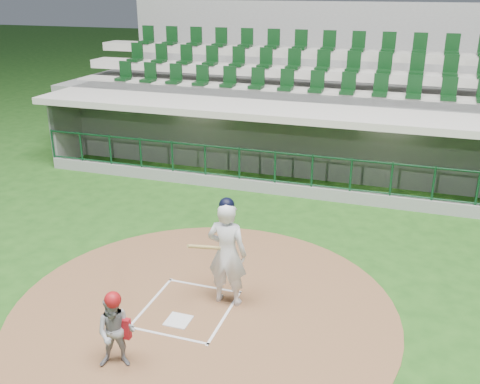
# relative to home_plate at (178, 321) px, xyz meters

# --- Properties ---
(ground) EXTENTS (120.00, 120.00, 0.00)m
(ground) POSITION_rel_home_plate_xyz_m (0.00, 0.70, -0.02)
(ground) COLOR #1D4A15
(ground) RESTS_ON ground
(dirt_circle) EXTENTS (7.20, 7.20, 0.01)m
(dirt_circle) POSITION_rel_home_plate_xyz_m (0.30, 0.50, -0.02)
(dirt_circle) COLOR brown
(dirt_circle) RESTS_ON ground
(home_plate) EXTENTS (0.43, 0.43, 0.02)m
(home_plate) POSITION_rel_home_plate_xyz_m (0.00, 0.00, 0.00)
(home_plate) COLOR silver
(home_plate) RESTS_ON dirt_circle
(batter_box_chalk) EXTENTS (1.55, 1.80, 0.01)m
(batter_box_chalk) POSITION_rel_home_plate_xyz_m (0.00, 0.40, -0.00)
(batter_box_chalk) COLOR white
(batter_box_chalk) RESTS_ON ground
(dugout_structure) EXTENTS (16.40, 3.70, 3.00)m
(dugout_structure) POSITION_rel_home_plate_xyz_m (0.06, 8.52, 0.94)
(dugout_structure) COLOR slate
(dugout_structure) RESTS_ON ground
(seating_deck) EXTENTS (17.00, 6.72, 5.15)m
(seating_deck) POSITION_rel_home_plate_xyz_m (0.00, 11.61, 1.40)
(seating_deck) COLOR slate
(seating_deck) RESTS_ON ground
(batter) EXTENTS (0.92, 0.89, 2.14)m
(batter) POSITION_rel_home_plate_xyz_m (0.63, 0.88, 1.05)
(batter) COLOR silver
(batter) RESTS_ON dirt_circle
(catcher) EXTENTS (0.74, 0.66, 1.34)m
(catcher) POSITION_rel_home_plate_xyz_m (-0.40, -1.38, 0.64)
(catcher) COLOR gray
(catcher) RESTS_ON dirt_circle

